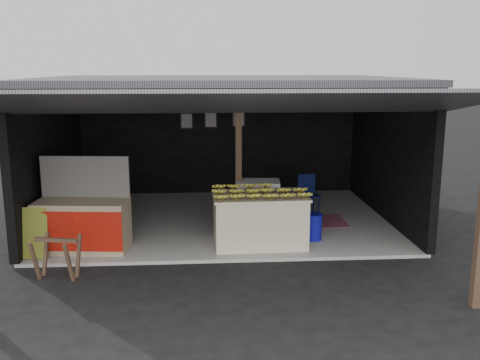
{
  "coord_description": "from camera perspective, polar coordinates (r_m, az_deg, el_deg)",
  "views": [
    {
      "loc": [
        -0.37,
        -8.48,
        3.23
      ],
      "look_at": [
        0.3,
        1.51,
        1.1
      ],
      "focal_mm": 40.0,
      "sensor_mm": 36.0,
      "label": 1
    }
  ],
  "objects": [
    {
      "name": "green_signboard",
      "position": [
        9.66,
        -21.5,
        -5.3
      ],
      "size": [
        0.58,
        0.21,
        0.86
      ],
      "primitive_type": "cube",
      "rotation": [
        -0.2,
        0.0,
        0.0
      ],
      "color": "black",
      "rests_on": "concrete_slab"
    },
    {
      "name": "sawhorse",
      "position": [
        8.74,
        -18.97,
        -7.42
      ],
      "size": [
        0.7,
        0.69,
        0.66
      ],
      "rotation": [
        0.0,
        0.0,
        -0.21
      ],
      "color": "brown",
      "rests_on": "ground"
    },
    {
      "name": "banana_pile",
      "position": [
        9.53,
        2.13,
        -1.03
      ],
      "size": [
        1.58,
        0.98,
        0.18
      ],
      "primitive_type": null,
      "rotation": [
        0.0,
        0.0,
        0.03
      ],
      "color": "gold",
      "rests_on": "banana_table"
    },
    {
      "name": "concrete_slab",
      "position": [
        11.44,
        -1.86,
        -4.24
      ],
      "size": [
        7.0,
        5.0,
        0.06
      ],
      "primitive_type": "cube",
      "color": "gray",
      "rests_on": "ground"
    },
    {
      "name": "shophouse",
      "position": [
        11.36,
        -1.98,
        6.29
      ],
      "size": [
        7.4,
        7.29,
        3.02
      ],
      "color": "black",
      "rests_on": "ground"
    },
    {
      "name": "banana_table",
      "position": [
        9.67,
        2.11,
        -4.24
      ],
      "size": [
        1.71,
        1.08,
        0.93
      ],
      "rotation": [
        0.0,
        0.0,
        0.03
      ],
      "color": "beige",
      "rests_on": "concrete_slab"
    },
    {
      "name": "white_crate",
      "position": [
        10.68,
        1.92,
        -2.6
      ],
      "size": [
        0.91,
        0.66,
        0.95
      ],
      "rotation": [
        0.0,
        0.0,
        -0.1
      ],
      "color": "white",
      "rests_on": "concrete_slab"
    },
    {
      "name": "neighbor_stall",
      "position": [
        9.77,
        -16.45,
        -4.41
      ],
      "size": [
        1.64,
        0.87,
        1.63
      ],
      "rotation": [
        0.0,
        0.0,
        -0.1
      ],
      "color": "#998466",
      "rests_on": "concrete_slab"
    },
    {
      "name": "magenta_rug",
      "position": [
        11.28,
        7.4,
        -4.39
      ],
      "size": [
        1.51,
        1.01,
        0.01
      ],
      "primitive_type": "cube",
      "rotation": [
        0.0,
        0.0,
        0.01
      ],
      "color": "maroon",
      "rests_on": "concrete_slab"
    },
    {
      "name": "water_barrel",
      "position": [
        10.09,
        7.81,
        -5.04
      ],
      "size": [
        0.32,
        0.32,
        0.46
      ],
      "primitive_type": "cylinder",
      "color": "#0D0F90",
      "rests_on": "concrete_slab"
    },
    {
      "name": "plastic_chair",
      "position": [
        11.77,
        7.25,
        -1.18
      ],
      "size": [
        0.48,
        0.48,
        0.86
      ],
      "rotation": [
        0.0,
        0.0,
        0.21
      ],
      "color": "#0A103B",
      "rests_on": "concrete_slab"
    },
    {
      "name": "picture_frames",
      "position": [
        13.44,
        -3.0,
        6.44
      ],
      "size": [
        1.62,
        0.04,
        0.46
      ],
      "color": "black",
      "rests_on": "shophouse"
    },
    {
      "name": "ground",
      "position": [
        9.08,
        -1.29,
        -8.83
      ],
      "size": [
        80.0,
        80.0,
        0.0
      ],
      "primitive_type": "plane",
      "color": "black",
      "rests_on": "ground"
    }
  ]
}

